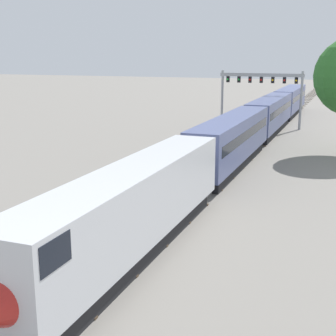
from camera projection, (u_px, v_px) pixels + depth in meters
name	position (u px, v px, depth m)	size (l,w,h in m)	color
ground_plane	(56.00, 284.00, 22.20)	(400.00, 400.00, 0.00)	gray
track_main	(282.00, 121.00, 75.93)	(2.60, 200.00, 0.16)	slate
track_near	(215.00, 139.00, 59.71)	(2.60, 160.00, 0.16)	slate
passenger_train	(255.00, 124.00, 55.02)	(3.04, 87.90, 4.80)	silver
signal_gantry	(261.00, 86.00, 68.66)	(12.10, 0.49, 8.24)	#999BA0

